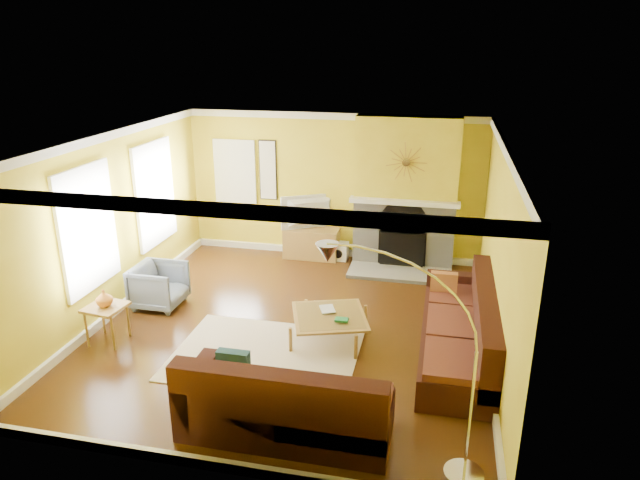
% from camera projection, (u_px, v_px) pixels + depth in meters
% --- Properties ---
extents(floor, '(5.50, 6.00, 0.02)m').
position_uv_depth(floor, '(293.00, 327.00, 8.27)').
color(floor, '#553012').
rests_on(floor, ground).
extents(ceiling, '(5.50, 6.00, 0.02)m').
position_uv_depth(ceiling, '(289.00, 140.00, 7.36)').
color(ceiling, white).
rests_on(ceiling, ground).
extents(wall_back, '(5.50, 0.02, 2.70)m').
position_uv_depth(wall_back, '(333.00, 186.00, 10.59)').
color(wall_back, yellow).
rests_on(wall_back, ground).
extents(wall_front, '(5.50, 0.02, 2.70)m').
position_uv_depth(wall_front, '(202.00, 349.00, 5.05)').
color(wall_front, yellow).
rests_on(wall_front, ground).
extents(wall_left, '(0.02, 6.00, 2.70)m').
position_uv_depth(wall_left, '(110.00, 226.00, 8.37)').
color(wall_left, yellow).
rests_on(wall_left, ground).
extents(wall_right, '(0.02, 6.00, 2.70)m').
position_uv_depth(wall_right, '(500.00, 254.00, 7.26)').
color(wall_right, yellow).
rests_on(wall_right, ground).
extents(baseboard, '(5.50, 6.00, 0.12)m').
position_uv_depth(baseboard, '(293.00, 323.00, 8.25)').
color(baseboard, white).
rests_on(baseboard, floor).
extents(crown_molding, '(5.50, 6.00, 0.12)m').
position_uv_depth(crown_molding, '(289.00, 145.00, 7.38)').
color(crown_molding, white).
rests_on(crown_molding, ceiling).
extents(window_left_near, '(0.06, 1.22, 1.72)m').
position_uv_depth(window_left_near, '(154.00, 194.00, 9.51)').
color(window_left_near, white).
rests_on(window_left_near, wall_left).
extents(window_left_far, '(0.06, 1.22, 1.72)m').
position_uv_depth(window_left_far, '(87.00, 229.00, 7.76)').
color(window_left_far, white).
rests_on(window_left_far, wall_left).
extents(window_back, '(0.82, 0.06, 1.22)m').
position_uv_depth(window_back, '(235.00, 171.00, 10.86)').
color(window_back, white).
rests_on(window_back, wall_back).
extents(wall_art, '(0.34, 0.04, 1.14)m').
position_uv_depth(wall_art, '(268.00, 170.00, 10.72)').
color(wall_art, white).
rests_on(wall_art, wall_back).
extents(fireplace, '(1.80, 0.40, 2.70)m').
position_uv_depth(fireplace, '(405.00, 193.00, 10.12)').
color(fireplace, '#A09D97').
rests_on(fireplace, floor).
extents(mantel, '(1.92, 0.22, 0.08)m').
position_uv_depth(mantel, '(404.00, 202.00, 9.93)').
color(mantel, white).
rests_on(mantel, fireplace).
extents(hearth, '(1.80, 0.70, 0.06)m').
position_uv_depth(hearth, '(399.00, 273.00, 10.06)').
color(hearth, '#A09D97').
rests_on(hearth, floor).
extents(sunburst, '(0.70, 0.04, 0.70)m').
position_uv_depth(sunburst, '(406.00, 162.00, 9.71)').
color(sunburst, olive).
rests_on(sunburst, fireplace).
extents(rug, '(2.40, 1.80, 0.02)m').
position_uv_depth(rug, '(265.00, 354.00, 7.52)').
color(rug, beige).
rests_on(rug, floor).
extents(sectional_sofa, '(3.31, 3.84, 0.90)m').
position_uv_depth(sectional_sofa, '(360.00, 332.00, 7.18)').
color(sectional_sofa, '#371711').
rests_on(sectional_sofa, floor).
extents(coffee_table, '(1.23, 1.23, 0.38)m').
position_uv_depth(coffee_table, '(329.00, 327.00, 7.85)').
color(coffee_table, white).
rests_on(coffee_table, floor).
extents(media_console, '(1.02, 0.46, 0.56)m').
position_uv_depth(media_console, '(312.00, 243.00, 10.80)').
color(media_console, olive).
rests_on(media_console, floor).
extents(tv, '(1.03, 0.68, 0.64)m').
position_uv_depth(tv, '(311.00, 213.00, 10.60)').
color(tv, black).
rests_on(tv, media_console).
extents(subwoofer, '(0.31, 0.31, 0.31)m').
position_uv_depth(subwoofer, '(339.00, 251.00, 10.75)').
color(subwoofer, white).
rests_on(subwoofer, floor).
extents(armchair, '(0.75, 0.73, 0.68)m').
position_uv_depth(armchair, '(159.00, 286.00, 8.80)').
color(armchair, slate).
rests_on(armchair, floor).
extents(side_table, '(0.55, 0.55, 0.54)m').
position_uv_depth(side_table, '(108.00, 324.00, 7.78)').
color(side_table, olive).
rests_on(side_table, floor).
extents(vase, '(0.29, 0.29, 0.24)m').
position_uv_depth(vase, '(104.00, 298.00, 7.65)').
color(vase, orange).
rests_on(vase, side_table).
extents(book, '(0.28, 0.31, 0.03)m').
position_uv_depth(book, '(321.00, 310.00, 7.90)').
color(book, white).
rests_on(book, coffee_table).
extents(arc_lamp, '(1.43, 0.36, 2.26)m').
position_uv_depth(arc_lamp, '(405.00, 367.00, 5.18)').
color(arc_lamp, silver).
rests_on(arc_lamp, floor).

